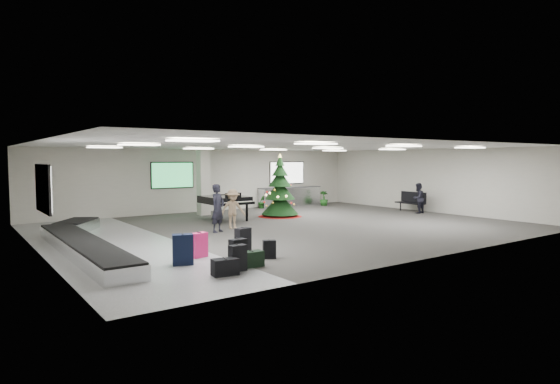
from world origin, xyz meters
TOP-DOWN VIEW (x-y plane):
  - ground at (0.00, 0.00)m, footprint 18.00×18.00m
  - room_envelope at (-0.38, 0.67)m, footprint 18.02×14.02m
  - baggage_carousel at (-7.84, -0.08)m, footprint 2.28×9.71m
  - service_counter at (5.00, 6.65)m, footprint 4.05×0.65m
  - suitcase_0 at (-5.46, -5.25)m, footprint 0.42×0.25m
  - suitcase_1 at (-5.13, -4.69)m, footprint 0.45×0.26m
  - pink_suitcase at (-5.52, -3.28)m, footprint 0.48×0.35m
  - suitcase_3 at (-4.08, -3.21)m, footprint 0.49×0.32m
  - navy_suitcase at (-6.25, -3.87)m, footprint 0.58×0.45m
  - green_duffel at (-4.95, -5.05)m, footprint 0.60×0.31m
  - suitcase_7 at (-4.03, -4.50)m, footprint 0.39×0.30m
  - black_duffel at (-5.91, -5.44)m, footprint 0.64×0.41m
  - christmas_tree at (1.63, 2.93)m, footprint 2.07×2.07m
  - grand_piano at (-1.18, 3.12)m, footprint 1.75×2.22m
  - bench at (8.34, 0.69)m, footprint 0.58×1.61m
  - traveler_a at (-3.00, 0.38)m, footprint 0.77×0.67m
  - traveler_b at (-2.10, 0.86)m, footprint 1.09×0.78m
  - traveler_bench at (7.92, -0.03)m, footprint 0.79×0.64m
  - potted_plant_left at (2.90, 6.49)m, footprint 0.52×0.50m
  - potted_plant_right at (6.68, 5.62)m, footprint 0.68×0.68m

SIDE VIEW (x-z plane):
  - ground at x=0.00m, z-range 0.00..0.00m
  - green_duffel at x=-4.95m, z-range -0.01..0.40m
  - black_duffel at x=-5.91m, z-range -0.01..0.40m
  - baggage_carousel at x=-7.84m, z-range 0.00..0.43m
  - suitcase_7 at x=-4.03m, z-range -0.01..0.51m
  - suitcase_0 at x=-5.46m, z-range -0.01..0.64m
  - suitcase_1 at x=-5.13m, z-range -0.01..0.68m
  - suitcase_3 at x=-4.08m, z-range -0.01..0.69m
  - pink_suitcase at x=-5.52m, z-range -0.01..0.69m
  - potted_plant_left at x=2.90m, z-range 0.00..0.73m
  - navy_suitcase at x=-6.25m, z-range -0.01..0.80m
  - potted_plant_right at x=6.68m, z-range 0.00..0.86m
  - service_counter at x=5.00m, z-range 0.01..1.09m
  - bench at x=8.34m, z-range 0.06..1.07m
  - traveler_bench at x=7.92m, z-range 0.00..1.50m
  - traveler_b at x=-2.10m, z-range 0.00..1.52m
  - traveler_a at x=-3.00m, z-range 0.00..1.77m
  - grand_piano at x=-1.18m, z-range 0.27..1.52m
  - christmas_tree at x=1.63m, z-range -0.47..2.49m
  - room_envelope at x=-0.38m, z-range 0.73..3.94m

